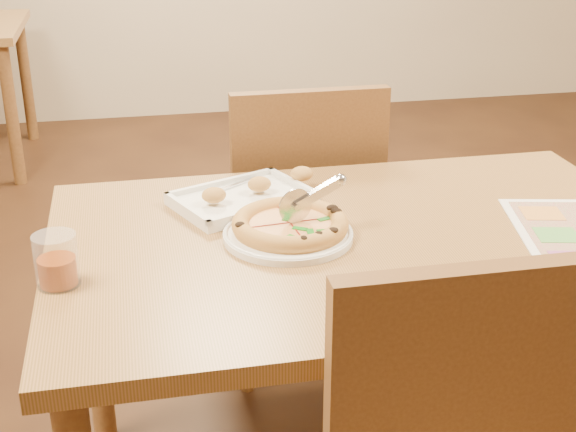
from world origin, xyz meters
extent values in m
cube|color=#95653B|center=(0.00, 0.00, 0.70)|extent=(1.30, 0.85, 0.04)
cylinder|color=brown|center=(-0.59, 0.36, 0.34)|extent=(0.06, 0.06, 0.68)
cylinder|color=brown|center=(0.59, 0.36, 0.34)|extent=(0.06, 0.06, 0.68)
cube|color=brown|center=(0.00, -0.51, 0.68)|extent=(0.42, 0.04, 0.45)
cube|color=brown|center=(0.00, 0.70, 0.45)|extent=(0.42, 0.42, 0.04)
cube|color=brown|center=(0.00, 0.51, 0.68)|extent=(0.42, 0.04, 0.45)
cylinder|color=brown|center=(-1.01, 2.43, 0.34)|extent=(0.06, 0.06, 0.68)
cylinder|color=brown|center=(-1.01, 3.17, 0.34)|extent=(0.06, 0.06, 0.68)
cylinder|color=white|center=(-0.16, 0.02, 0.73)|extent=(0.29, 0.29, 0.01)
cylinder|color=#E09D4C|center=(-0.15, 0.03, 0.74)|extent=(0.23, 0.23, 0.01)
cylinder|color=#EED981|center=(-0.15, 0.03, 0.75)|extent=(0.20, 0.20, 0.01)
torus|color=#E09D4C|center=(-0.15, 0.03, 0.75)|extent=(0.24, 0.24, 0.04)
cylinder|color=silver|center=(-0.14, 0.02, 0.79)|extent=(0.07, 0.02, 0.08)
cube|color=silver|center=(-0.09, 0.04, 0.81)|extent=(0.11, 0.05, 0.06)
cube|color=silver|center=(-0.22, 0.22, 0.73)|extent=(0.35, 0.30, 0.02)
cube|color=silver|center=(-0.22, 0.22, 0.74)|extent=(0.13, 0.09, 0.00)
ellipsoid|color=#C99248|center=(-0.29, 0.19, 0.76)|extent=(0.06, 0.04, 0.03)
ellipsoid|color=#C99248|center=(-0.18, 0.24, 0.76)|extent=(0.06, 0.04, 0.03)
ellipsoid|color=#C99248|center=(-0.07, 0.29, 0.76)|extent=(0.06, 0.04, 0.03)
cylinder|color=#803009|center=(-0.61, -0.09, 0.75)|extent=(0.07, 0.07, 0.05)
cylinder|color=white|center=(-0.61, -0.09, 0.77)|extent=(0.08, 0.08, 0.10)
camera|label=1|loc=(-0.46, -1.45, 1.42)|focal=50.00mm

